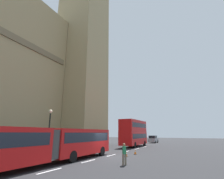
{
  "coord_description": "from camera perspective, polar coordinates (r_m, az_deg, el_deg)",
  "views": [
    {
      "loc": [
        -17.32,
        -9.41,
        2.52
      ],
      "look_at": [
        5.67,
        2.2,
        9.18
      ],
      "focal_mm": 26.97,
      "sensor_mm": 36.0,
      "label": 1
    }
  ],
  "objects": [
    {
      "name": "double_decker_bus",
      "position": [
        34.0,
        7.42,
        -14.07
      ],
      "size": [
        9.22,
        2.54,
        4.9
      ],
      "color": "red",
      "rests_on": "ground_plane"
    },
    {
      "name": "street_lamp",
      "position": [
        21.81,
        -20.55,
        -12.2
      ],
      "size": [
        0.44,
        0.44,
        5.27
      ],
      "color": "black",
      "rests_on": "ground_plane"
    },
    {
      "name": "lane_centre_marking",
      "position": [
        20.84,
        -0.27,
        -21.44
      ],
      "size": [
        29.8,
        0.16,
        0.01
      ],
      "color": "silver",
      "rests_on": "ground_plane"
    },
    {
      "name": "traffic_cone_west",
      "position": [
        19.87,
        4.83,
        -20.92
      ],
      "size": [
        0.36,
        0.36,
        0.58
      ],
      "color": "black",
      "rests_on": "ground_plane"
    },
    {
      "name": "articulated_bus",
      "position": [
        15.5,
        -21.52,
        -16.4
      ],
      "size": [
        17.49,
        2.54,
        2.9
      ],
      "color": "red",
      "rests_on": "ground_plane"
    },
    {
      "name": "traffic_cone_middle",
      "position": [
        22.0,
        7.88,
        -20.21
      ],
      "size": [
        0.36,
        0.36,
        0.58
      ],
      "color": "black",
      "rests_on": "ground_plane"
    },
    {
      "name": "sedan_lead",
      "position": [
        47.77,
        13.79,
        -16.04
      ],
      "size": [
        4.4,
        1.86,
        1.85
      ],
      "color": "gray",
      "rests_on": "ground_plane"
    },
    {
      "name": "ground_plane",
      "position": [
        19.87,
        -1.84,
        -21.78
      ],
      "size": [
        160.0,
        160.0,
        0.0
      ],
      "primitive_type": "plane",
      "color": "#262628"
    },
    {
      "name": "pedestrian_near_cones",
      "position": [
        14.73,
        4.18,
        -20.73
      ],
      "size": [
        0.47,
        0.43,
        1.69
      ],
      "color": "#726651",
      "rests_on": "ground_plane"
    }
  ]
}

